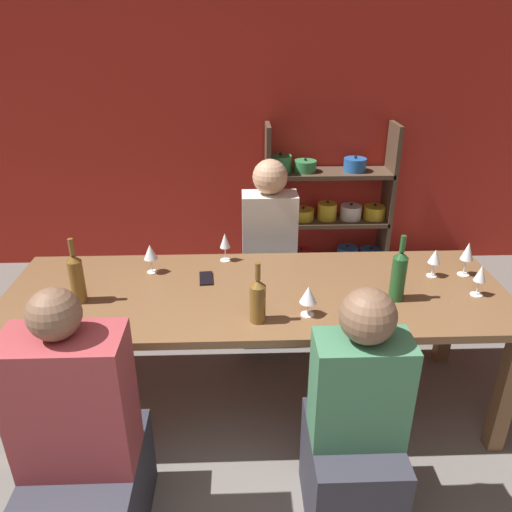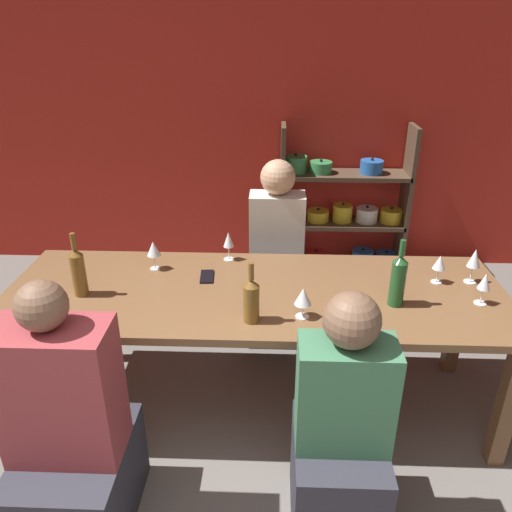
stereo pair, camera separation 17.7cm
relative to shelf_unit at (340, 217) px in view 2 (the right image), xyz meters
name	(u,v)px [view 2 (the right image)]	position (x,y,z in m)	size (l,w,h in m)	color
wall_back_red	(246,110)	(-0.81, 0.20, 0.85)	(8.80, 0.06, 2.70)	red
shelf_unit	(340,217)	(0.00, 0.00, 0.00)	(1.07, 0.30, 1.27)	#4C3828
dining_table	(255,304)	(-0.65, -1.76, 0.17)	(2.60, 0.90, 0.75)	brown
wine_bottle_green	(398,280)	(0.04, -1.87, 0.39)	(0.07, 0.07, 0.35)	#1E4C23
wine_bottle_dark	(78,271)	(-1.54, -1.84, 0.38)	(0.07, 0.07, 0.34)	brown
wine_bottle_amber	(251,299)	(-0.66, -2.05, 0.37)	(0.08, 0.08, 0.30)	brown
wine_glass_empty_a	(153,249)	(-1.23, -1.53, 0.37)	(0.08, 0.08, 0.17)	white
wine_glass_red_a	(485,283)	(0.47, -1.85, 0.37)	(0.06, 0.06, 0.17)	white
wine_glass_white_a	(474,259)	(0.49, -1.62, 0.39)	(0.07, 0.07, 0.19)	white
wine_glass_red_b	(439,263)	(0.31, -1.63, 0.36)	(0.07, 0.07, 0.16)	white
wine_glass_red_c	(303,297)	(-0.42, -2.00, 0.36)	(0.08, 0.08, 0.15)	white
wine_glass_white_b	(229,241)	(-0.82, -1.39, 0.37)	(0.06, 0.06, 0.17)	white
cell_phone	(207,277)	(-0.92, -1.62, 0.26)	(0.08, 0.16, 0.01)	black
person_near_a	(339,448)	(-0.28, -2.50, -0.07)	(0.37, 0.47, 1.16)	#2D2D38
person_far_a	(276,272)	(-0.54, -1.01, -0.03)	(0.35, 0.44, 1.25)	#2D2D38
person_near_b	(72,446)	(-1.38, -2.53, -0.07)	(0.45, 0.56, 1.20)	#2D2D38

